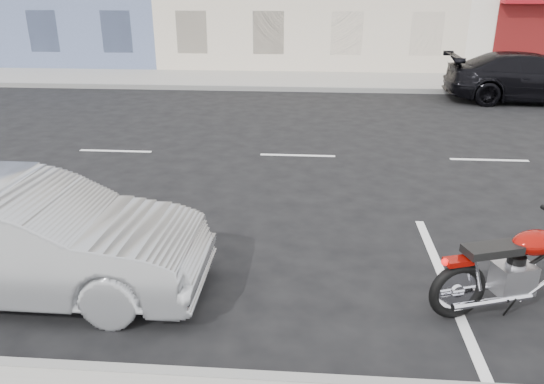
% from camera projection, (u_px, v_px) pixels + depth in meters
% --- Properties ---
extents(ground, '(120.00, 120.00, 0.00)m').
position_uv_depth(ground, '(392.00, 158.00, 11.20)').
color(ground, black).
rests_on(ground, ground).
extents(sidewalk_far, '(80.00, 3.40, 0.15)m').
position_uv_depth(sidewalk_far, '(224.00, 79.00, 19.58)').
color(sidewalk_far, gray).
rests_on(sidewalk_far, ground).
extents(curb_far, '(80.00, 0.12, 0.16)m').
position_uv_depth(curb_far, '(216.00, 88.00, 18.01)').
color(curb_far, gray).
rests_on(curb_far, ground).
extents(sedan_silver, '(4.22, 1.48, 1.39)m').
position_uv_depth(sedan_silver, '(26.00, 239.00, 6.17)').
color(sedan_silver, '#979A9E').
rests_on(sedan_silver, ground).
extents(car_far, '(5.12, 2.21, 1.47)m').
position_uv_depth(car_far, '(531.00, 78.00, 16.12)').
color(car_far, black).
rests_on(car_far, ground).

